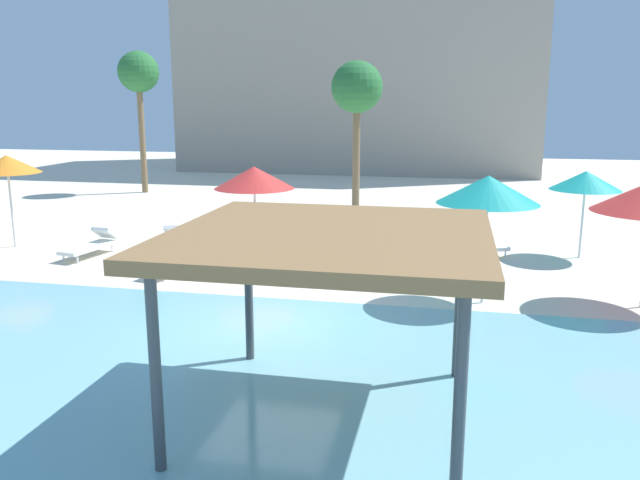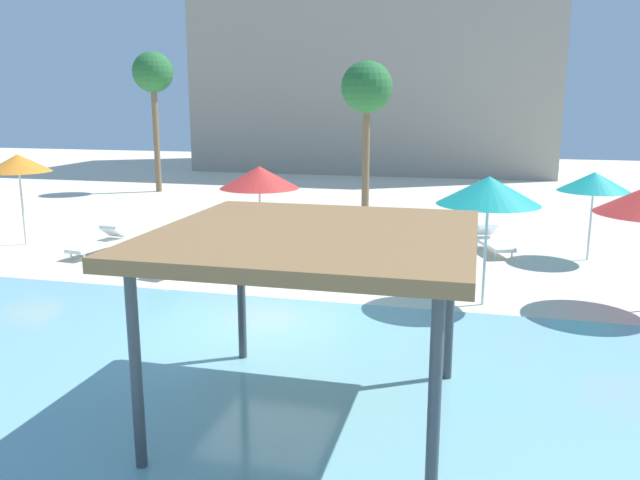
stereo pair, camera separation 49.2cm
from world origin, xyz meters
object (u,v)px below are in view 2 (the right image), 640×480
beach_umbrella_orange_2 (18,163)px  lounge_chair_0 (100,242)px  lounge_chair_3 (178,241)px  lounge_chair_4 (312,248)px  beach_umbrella_teal_3 (489,191)px  palm_tree_1 (367,90)px  beach_umbrella_teal_0 (594,182)px  lounge_chair_5 (182,258)px  lounge_chair_6 (492,241)px  shade_pavilion (315,243)px  beach_umbrella_red_6 (259,177)px  palm_tree_0 (153,76)px

beach_umbrella_orange_2 → lounge_chair_0: size_ratio=1.41×
lounge_chair_3 → lounge_chair_4: (4.04, 0.02, 0.00)m
lounge_chair_0 → lounge_chair_4: bearing=106.4°
beach_umbrella_teal_3 → palm_tree_1: palm_tree_1 is taller
lounge_chair_4 → palm_tree_1: (0.25, 7.02, 4.37)m
beach_umbrella_orange_2 → lounge_chair_3: size_ratio=1.40×
beach_umbrella_orange_2 → beach_umbrella_teal_3: 13.95m
beach_umbrella_teal_3 → lounge_chair_0: size_ratio=1.42×
beach_umbrella_teal_0 → lounge_chair_5: beach_umbrella_teal_0 is taller
lounge_chair_0 → lounge_chair_6: (11.01, 2.94, 0.00)m
shade_pavilion → lounge_chair_3: bearing=126.0°
lounge_chair_5 → lounge_chair_6: (7.87, 4.11, 0.00)m
lounge_chair_3 → palm_tree_1: 9.34m
lounge_chair_3 → lounge_chair_6: same height
beach_umbrella_red_6 → lounge_chair_6: bearing=17.3°
beach_umbrella_teal_3 → lounge_chair_6: beach_umbrella_teal_3 is taller
palm_tree_0 → palm_tree_1: 11.88m
palm_tree_1 → palm_tree_0: bearing=157.9°
lounge_chair_6 → palm_tree_1: palm_tree_1 is taller
lounge_chair_0 → lounge_chair_5: same height
beach_umbrella_teal_3 → lounge_chair_3: 9.39m
palm_tree_0 → palm_tree_1: bearing=-22.1°
beach_umbrella_teal_3 → palm_tree_0: palm_tree_0 is taller
shade_pavilion → lounge_chair_0: (-8.49, 8.04, -2.18)m
lounge_chair_0 → lounge_chair_6: size_ratio=0.99×
beach_umbrella_red_6 → lounge_chair_3: 3.13m
beach_umbrella_teal_3 → palm_tree_0: (-15.33, 14.47, 2.98)m
beach_umbrella_orange_2 → lounge_chair_0: 3.68m
lounge_chair_4 → lounge_chair_6: 5.33m
beach_umbrella_orange_2 → beach_umbrella_teal_3: (13.68, -2.75, -0.00)m
beach_umbrella_teal_0 → palm_tree_1: size_ratio=0.42×
beach_umbrella_teal_0 → beach_umbrella_orange_2: size_ratio=0.89×
beach_umbrella_teal_0 → lounge_chair_6: bearing=172.8°
lounge_chair_6 → lounge_chair_5: bearing=-83.2°
beach_umbrella_red_6 → lounge_chair_4: 2.48m
lounge_chair_5 → palm_tree_0: (-7.72, 13.42, 5.15)m
lounge_chair_0 → lounge_chair_3: 2.24m
beach_umbrella_orange_2 → palm_tree_0: size_ratio=0.42×
shade_pavilion → lounge_chair_0: 11.89m
shade_pavilion → beach_umbrella_orange_2: 14.27m
beach_umbrella_teal_3 → beach_umbrella_red_6: beach_umbrella_teal_3 is taller
lounge_chair_4 → lounge_chair_6: bearing=125.6°
beach_umbrella_teal_0 → lounge_chair_0: size_ratio=1.25×
palm_tree_0 → palm_tree_1: (10.98, -4.47, -0.78)m
palm_tree_0 → lounge_chair_4: bearing=-47.0°
palm_tree_0 → shade_pavilion: bearing=-57.2°
beach_umbrella_teal_3 → lounge_chair_6: (0.26, 5.16, -2.17)m
lounge_chair_3 → palm_tree_0: (-6.68, 11.51, 5.15)m
shade_pavilion → beach_umbrella_teal_0: 11.82m
beach_umbrella_red_6 → lounge_chair_5: beach_umbrella_red_6 is taller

